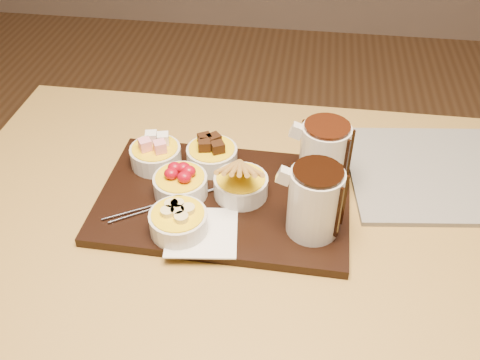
# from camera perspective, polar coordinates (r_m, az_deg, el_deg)

# --- Properties ---
(dining_table) EXTENTS (1.20, 0.80, 0.75)m
(dining_table) POSITION_cam_1_polar(r_m,az_deg,el_deg) (1.04, 1.89, -8.09)
(dining_table) COLOR #A6833D
(dining_table) RESTS_ON ground
(serving_board) EXTENTS (0.46, 0.31, 0.02)m
(serving_board) POSITION_cam_1_polar(r_m,az_deg,el_deg) (1.00, -1.71, -2.09)
(serving_board) COLOR black
(serving_board) RESTS_ON dining_table
(napkin) EXTENTS (0.13, 0.13, 0.00)m
(napkin) POSITION_cam_1_polar(r_m,az_deg,el_deg) (0.92, -4.07, -5.58)
(napkin) COLOR white
(napkin) RESTS_ON serving_board
(bowl_marshmallows) EXTENTS (0.10, 0.10, 0.04)m
(bowl_marshmallows) POSITION_cam_1_polar(r_m,az_deg,el_deg) (1.07, -8.97, 2.56)
(bowl_marshmallows) COLOR beige
(bowl_marshmallows) RESTS_ON serving_board
(bowl_cake) EXTENTS (0.10, 0.10, 0.04)m
(bowl_cake) POSITION_cam_1_polar(r_m,az_deg,el_deg) (1.05, -3.00, 2.51)
(bowl_cake) COLOR beige
(bowl_cake) RESTS_ON serving_board
(bowl_strawberries) EXTENTS (0.10, 0.10, 0.04)m
(bowl_strawberries) POSITION_cam_1_polar(r_m,az_deg,el_deg) (0.99, -6.36, -0.58)
(bowl_strawberries) COLOR beige
(bowl_strawberries) RESTS_ON serving_board
(bowl_biscotti) EXTENTS (0.10, 0.10, 0.04)m
(bowl_biscotti) POSITION_cam_1_polar(r_m,az_deg,el_deg) (0.98, 0.09, -0.68)
(bowl_biscotti) COLOR beige
(bowl_biscotti) RESTS_ON serving_board
(bowl_bananas) EXTENTS (0.10, 0.10, 0.04)m
(bowl_bananas) POSITION_cam_1_polar(r_m,az_deg,el_deg) (0.92, -6.57, -4.51)
(bowl_bananas) COLOR beige
(bowl_bananas) RESTS_ON serving_board
(pitcher_dark_chocolate) EXTENTS (0.09, 0.09, 0.12)m
(pitcher_dark_chocolate) POSITION_cam_1_polar(r_m,az_deg,el_deg) (0.89, 7.97, -2.36)
(pitcher_dark_chocolate) COLOR silver
(pitcher_dark_chocolate) RESTS_ON serving_board
(pitcher_milk_chocolate) EXTENTS (0.09, 0.09, 0.12)m
(pitcher_milk_chocolate) POSITION_cam_1_polar(r_m,az_deg,el_deg) (0.99, 8.92, 2.57)
(pitcher_milk_chocolate) COLOR silver
(pitcher_milk_chocolate) RESTS_ON serving_board
(fondue_skewers) EXTENTS (0.16, 0.24, 0.01)m
(fondue_skewers) POSITION_cam_1_polar(r_m,az_deg,el_deg) (0.98, -7.21, -2.14)
(fondue_skewers) COLOR silver
(fondue_skewers) RESTS_ON serving_board
(newspaper) EXTENTS (0.41, 0.34, 0.01)m
(newspaper) POSITION_cam_1_polar(r_m,az_deg,el_deg) (1.14, 20.88, 0.72)
(newspaper) COLOR beige
(newspaper) RESTS_ON dining_table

